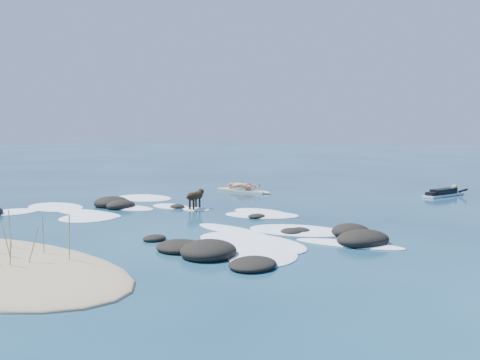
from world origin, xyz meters
The scene contains 6 objects.
ground centered at (0.00, 0.00, 0.00)m, with size 160.00×160.00×0.00m, color #0A2642.
reef_rocks centered at (0.66, -2.34, 0.11)m, with size 14.73×6.87×0.53m.
breaking_foam centered at (-0.31, -0.87, 0.01)m, with size 15.25×8.96×0.12m.
standing_surfer_rig centered at (-2.62, 6.91, 0.74)m, with size 3.28×0.80×1.86m.
paddling_surfer_rig centered at (5.93, 10.47, 0.16)m, with size 1.59×2.71×0.48m.
dog centered at (-1.01, 1.11, 0.53)m, with size 0.41×1.26×0.80m.
Camera 1 is at (11.37, -14.70, 3.09)m, focal length 40.00 mm.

